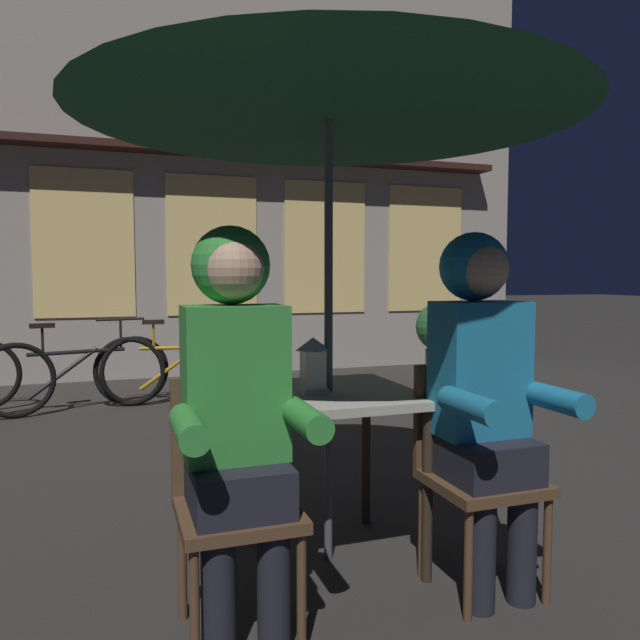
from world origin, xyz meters
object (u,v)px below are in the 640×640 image
at_px(lantern, 313,363).
at_px(person_right_hooded, 483,375).
at_px(patio_umbrella, 329,74).
at_px(chair_right, 473,462).
at_px(cafe_table, 328,414).
at_px(bicycle_second, 78,374).
at_px(bicycle_third, 185,368).
at_px(chair_left, 234,489).
at_px(potted_plant, 441,333).
at_px(person_left_hooded, 236,391).

xyz_separation_m(lantern, person_right_hooded, (0.55, -0.43, -0.01)).
relative_size(patio_umbrella, chair_right, 2.66).
bearing_deg(cafe_table, lantern, 178.66).
relative_size(lantern, bicycle_second, 0.14).
bearing_deg(person_right_hooded, bicycle_third, 100.22).
xyz_separation_m(lantern, chair_left, (-0.41, -0.37, -0.37)).
height_order(cafe_table, patio_umbrella, patio_umbrella).
relative_size(patio_umbrella, bicycle_second, 1.40).
relative_size(lantern, person_right_hooded, 0.17).
bearing_deg(bicycle_second, potted_plant, 7.88).
bearing_deg(lantern, chair_right, -34.01).
distance_m(lantern, bicycle_third, 3.51).
distance_m(cafe_table, person_right_hooded, 0.67).
bearing_deg(bicycle_second, lantern, -72.18).
distance_m(cafe_table, bicycle_third, 3.49).
bearing_deg(potted_plant, person_left_hooded, -127.12).
distance_m(patio_umbrella, bicycle_third, 3.88).
relative_size(chair_left, potted_plant, 0.95).
bearing_deg(person_left_hooded, chair_right, 3.39).
bearing_deg(potted_plant, chair_right, -118.70).
height_order(cafe_table, bicycle_second, bicycle_second).
bearing_deg(bicycle_second, bicycle_third, 1.37).
height_order(patio_umbrella, person_left_hooded, patio_umbrella).
distance_m(cafe_table, chair_left, 0.62).
bearing_deg(chair_right, bicycle_second, 113.47).
distance_m(chair_left, chair_right, 0.96).
height_order(person_left_hooded, bicycle_third, person_left_hooded).
distance_m(chair_left, potted_plant, 5.52).
bearing_deg(cafe_table, potted_plant, 54.34).
relative_size(person_left_hooded, bicycle_second, 0.85).
relative_size(chair_left, bicycle_second, 0.53).
bearing_deg(lantern, person_right_hooded, -37.89).
xyz_separation_m(person_right_hooded, bicycle_third, (-0.70, 3.90, -0.50)).
bearing_deg(cafe_table, chair_left, -142.45).
bearing_deg(bicycle_second, person_right_hooded, -66.84).
xyz_separation_m(person_left_hooded, bicycle_second, (-0.70, 3.87, -0.50)).
height_order(lantern, person_right_hooded, person_right_hooded).
bearing_deg(chair_right, person_right_hooded, -90.00).
height_order(chair_left, person_left_hooded, person_left_hooded).
bearing_deg(person_right_hooded, lantern, 142.11).
height_order(patio_umbrella, bicycle_second, patio_umbrella).
distance_m(patio_umbrella, person_right_hooded, 1.37).
relative_size(chair_right, person_left_hooded, 0.62).
bearing_deg(chair_left, bicycle_third, 86.16).
height_order(cafe_table, chair_left, chair_left).
bearing_deg(person_left_hooded, chair_left, 90.00).
height_order(patio_umbrella, person_right_hooded, patio_umbrella).
bearing_deg(bicycle_third, lantern, -87.47).
height_order(person_left_hooded, potted_plant, person_left_hooded).
bearing_deg(lantern, person_left_hooded, -133.87).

